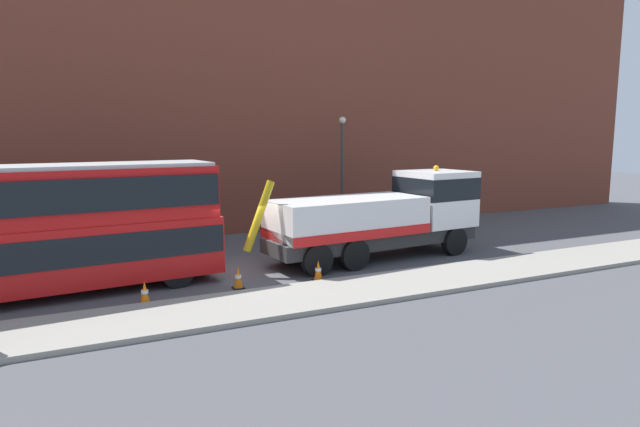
% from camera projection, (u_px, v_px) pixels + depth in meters
% --- Properties ---
extents(ground_plane, '(120.00, 120.00, 0.00)m').
position_uv_depth(ground_plane, '(240.00, 271.00, 20.00)').
color(ground_plane, '#4C4C51').
extents(near_kerb, '(60.00, 2.80, 0.15)m').
position_uv_depth(near_kerb, '(283.00, 301.00, 16.25)').
color(near_kerb, gray).
rests_on(near_kerb, ground_plane).
extents(building_facade, '(60.00, 1.50, 16.00)m').
position_uv_depth(building_facade, '(185.00, 68.00, 25.92)').
color(building_facade, brown).
rests_on(building_facade, ground_plane).
extents(recovery_tow_truck, '(10.23, 3.40, 3.67)m').
position_uv_depth(recovery_tow_truck, '(384.00, 215.00, 21.98)').
color(recovery_tow_truck, '#2D2D2D').
rests_on(recovery_tow_truck, ground_plane).
extents(double_decker_bus, '(11.18, 3.48, 4.06)m').
position_uv_depth(double_decker_bus, '(37.00, 226.00, 16.54)').
color(double_decker_bus, red).
rests_on(double_decker_bus, ground_plane).
extents(traffic_cone_near_bus, '(0.36, 0.36, 0.72)m').
position_uv_depth(traffic_cone_near_bus, '(145.00, 293.00, 16.07)').
color(traffic_cone_near_bus, orange).
rests_on(traffic_cone_near_bus, ground_plane).
extents(traffic_cone_midway, '(0.36, 0.36, 0.72)m').
position_uv_depth(traffic_cone_midway, '(238.00, 278.00, 17.75)').
color(traffic_cone_midway, orange).
rests_on(traffic_cone_midway, ground_plane).
extents(traffic_cone_near_truck, '(0.36, 0.36, 0.72)m').
position_uv_depth(traffic_cone_near_truck, '(318.00, 271.00, 18.68)').
color(traffic_cone_near_truck, orange).
rests_on(traffic_cone_near_truck, ground_plane).
extents(street_lamp, '(0.36, 0.36, 5.83)m').
position_uv_depth(street_lamp, '(342.00, 164.00, 27.78)').
color(street_lamp, '#38383D').
rests_on(street_lamp, ground_plane).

